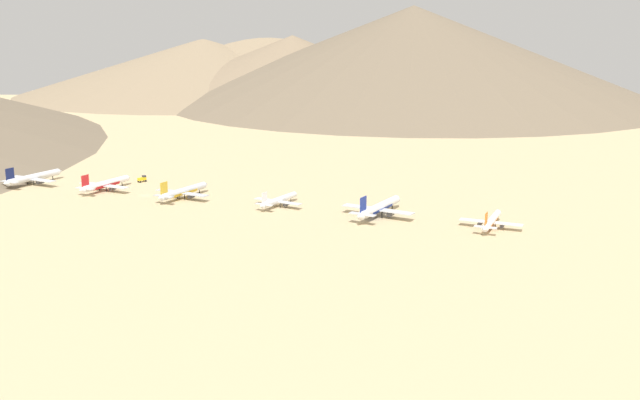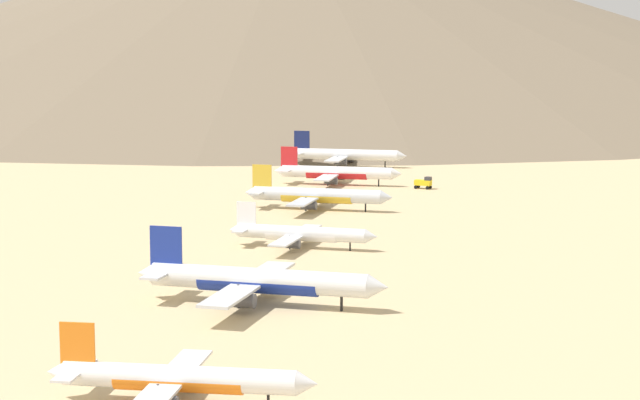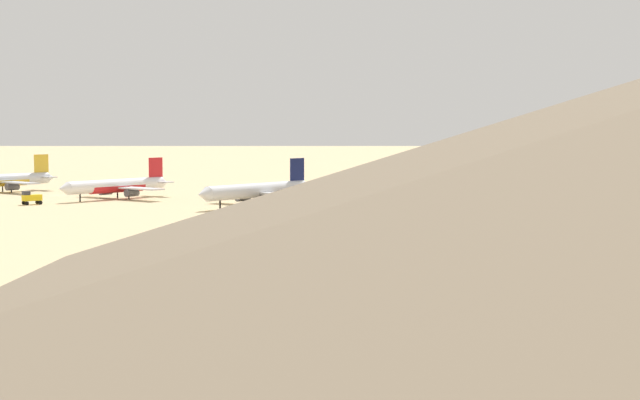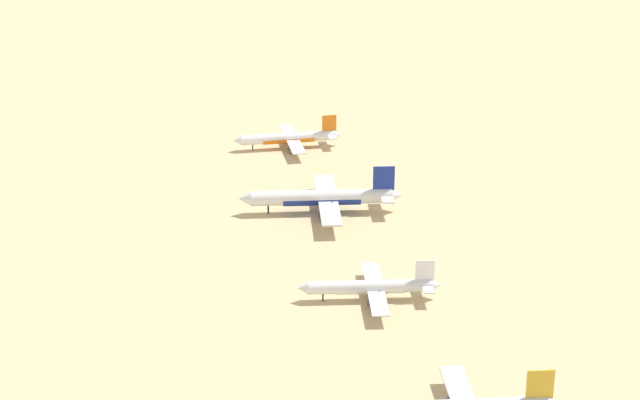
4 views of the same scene
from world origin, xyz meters
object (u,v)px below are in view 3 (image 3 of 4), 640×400
parked_jet_4 (117,186)px  parked_jet_6 (469,200)px  service_truck (31,197)px  parked_jet_5 (259,191)px  parked_jet_3 (1,180)px

parked_jet_4 → parked_jet_6: (-5.19, 110.78, -0.52)m
parked_jet_6 → service_truck: parked_jet_6 is taller
parked_jet_5 → service_truck: (27.44, -58.44, -2.25)m
parked_jet_5 → service_truck: 64.60m
parked_jet_4 → service_truck: bearing=-14.2°
service_truck → parked_jet_4: bearing=165.8°
parked_jet_6 → service_truck: bearing=-74.3°
parked_jet_5 → parked_jet_6: bearing=95.6°
parked_jet_4 → parked_jet_5: 51.34m
parked_jet_5 → parked_jet_6: parked_jet_5 is taller
parked_jet_5 → parked_jet_6: size_ratio=1.22×
parked_jet_4 → parked_jet_6: parked_jet_4 is taller
parked_jet_3 → parked_jet_4: parked_jet_3 is taller
parked_jet_3 → parked_jet_6: parked_jet_3 is taller
parked_jet_4 → service_truck: (28.04, -7.10, -1.95)m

